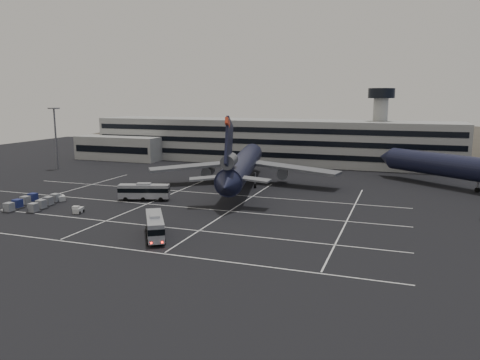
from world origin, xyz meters
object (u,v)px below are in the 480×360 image
(bus_far, at_px, (144,191))
(uld_cluster, at_px, (33,203))
(trijet_main, at_px, (243,165))
(bus_near, at_px, (155,225))
(tug_a, at_px, (78,210))

(bus_far, height_order, uld_cluster, bus_far)
(trijet_main, xyz_separation_m, bus_near, (0.97, -43.71, -3.19))
(trijet_main, distance_m, bus_near, 43.84)
(trijet_main, height_order, bus_far, trijet_main)
(bus_near, bearing_deg, uld_cluster, 131.05)
(bus_near, relative_size, uld_cluster, 0.85)
(bus_far, bearing_deg, trijet_main, -52.27)
(uld_cluster, bearing_deg, bus_far, 35.19)
(bus_near, distance_m, uld_cluster, 34.58)
(tug_a, distance_m, uld_cluster, 11.91)
(bus_near, bearing_deg, tug_a, 125.74)
(bus_far, bearing_deg, uld_cluster, 107.04)
(bus_far, distance_m, uld_cluster, 21.69)
(bus_near, bearing_deg, bus_far, 92.26)
(tug_a, bearing_deg, uld_cluster, 159.07)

